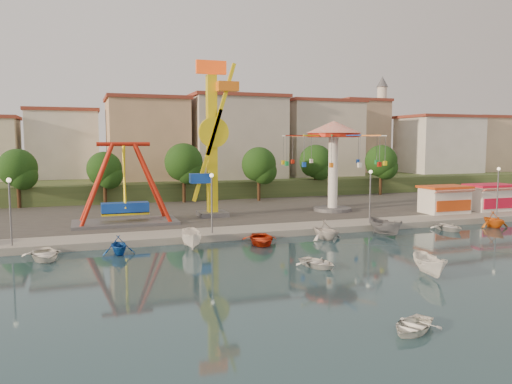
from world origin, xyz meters
name	(u,v)px	position (x,y,z in m)	size (l,w,h in m)	color
ground	(371,267)	(0.00, 0.00, 0.00)	(200.00, 200.00, 0.00)	#152C3B
quay_deck	(189,187)	(0.00, 62.00, 0.30)	(200.00, 100.00, 0.60)	#9E998E
asphalt_pad	(241,206)	(0.00, 30.00, 0.60)	(90.00, 28.00, 0.01)	#4C4944
hill_terrace	(183,178)	(0.00, 67.00, 1.50)	(200.00, 60.00, 3.00)	#384C26
pirate_ship_ride	(125,185)	(-14.80, 20.63, 4.39)	(10.00, 5.00, 8.00)	#59595E
kamikaze_tower	(214,142)	(-5.35, 22.40, 8.59)	(4.19, 3.10, 16.50)	#59595E
wave_swinger	(333,145)	(8.72, 22.09, 8.20)	(11.60, 11.60, 10.40)	#59595E
booth_left	(444,199)	(19.90, 16.49, 2.16)	(5.40, 3.78, 3.08)	white
booth_mid	(490,197)	(26.39, 16.49, 2.16)	(5.40, 3.78, 3.08)	white
lamp_post_0	(10,214)	(-24.00, 13.00, 3.10)	(0.14, 0.14, 5.00)	#59595E
lamp_post_1	(212,205)	(-8.00, 13.00, 3.10)	(0.14, 0.14, 5.00)	#59595E
lamp_post_2	(370,198)	(8.00, 13.00, 3.10)	(0.14, 0.14, 5.00)	#59595E
lamp_post_3	(498,193)	(24.00, 13.00, 3.10)	(0.14, 0.14, 5.00)	#59595E
tree_0	(18,168)	(-26.00, 36.98, 5.47)	(4.60, 4.60, 7.19)	#382314
tree_1	(104,169)	(-16.00, 36.24, 5.20)	(4.35, 4.35, 6.80)	#382314
tree_2	(184,162)	(-6.00, 35.81, 5.92)	(5.02, 5.02, 7.85)	#382314
tree_3	(259,164)	(4.00, 34.36, 5.55)	(4.68, 4.68, 7.32)	#382314
tree_4	(316,161)	(14.00, 37.35, 5.75)	(4.86, 4.86, 7.60)	#382314
tree_5	(381,161)	(24.00, 35.54, 5.71)	(4.83, 4.83, 7.54)	#382314
building_1	(63,150)	(-21.33, 51.38, 7.32)	(12.33, 9.01, 8.63)	silver
building_2	(150,142)	(-8.19, 51.96, 8.62)	(11.95, 9.28, 11.23)	tan
building_3	(238,148)	(5.60, 48.80, 7.60)	(12.59, 10.50, 9.20)	beige
building_4	(305,147)	(19.07, 52.20, 7.62)	(10.75, 9.23, 9.24)	beige
building_5	(375,142)	(32.37, 50.33, 8.61)	(12.77, 10.96, 11.21)	tan
building_6	(434,139)	(44.15, 48.77, 9.18)	(8.23, 8.98, 12.36)	silver
building_7	(465,148)	(56.03, 53.70, 7.38)	(11.59, 10.93, 8.76)	beige
minaret	(381,121)	(36.00, 54.00, 12.55)	(2.80, 2.80, 18.00)	silver
rowboat_a	(318,263)	(-3.51, 1.16, 0.32)	(2.22, 3.11, 0.64)	white
rowboat_b	(412,326)	(-4.70, -10.88, 0.30)	(2.09, 2.92, 0.60)	white
skiff	(430,265)	(2.28, -3.28, 0.72)	(1.40, 3.72, 1.44)	white
moored_boat_0	(44,254)	(-21.48, 9.80, 0.42)	(2.89, 4.05, 0.84)	white
moored_boat_1	(119,245)	(-16.21, 9.80, 0.74)	(2.42, 2.80, 1.48)	#134BA9
moored_boat_2	(192,239)	(-10.48, 9.80, 0.81)	(1.57, 4.17, 1.61)	white
moored_boat_3	(261,239)	(-4.55, 9.80, 0.44)	(3.03, 4.24, 0.88)	red
moored_boat_4	(325,230)	(1.51, 9.80, 0.87)	(2.86, 3.31, 1.74)	silver
moored_boat_5	(386,227)	(7.72, 9.80, 0.79)	(1.54, 4.10, 1.58)	slate
moored_boat_6	(449,227)	(14.91, 9.80, 0.37)	(2.52, 3.53, 0.73)	white
moored_boat_7	(494,219)	(20.44, 9.80, 0.84)	(2.75, 3.19, 1.68)	orange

